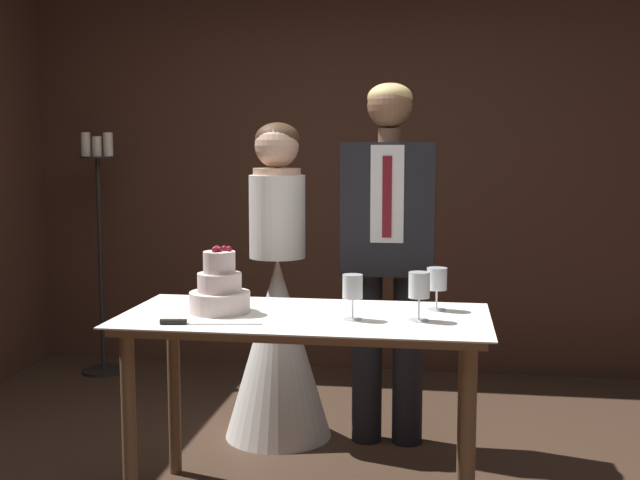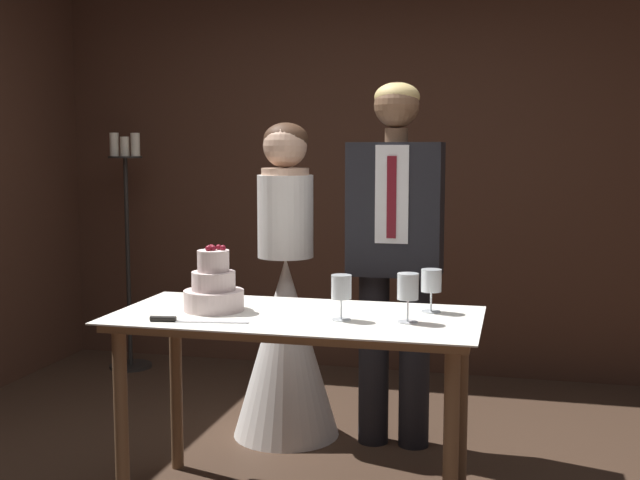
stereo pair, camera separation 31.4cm
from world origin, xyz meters
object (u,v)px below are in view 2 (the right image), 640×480
Objects in this scene: wine_glass_near at (408,289)px; candle_stand at (128,247)px; cake_table at (296,339)px; tiered_cake at (214,288)px; wine_glass_middle at (341,288)px; wine_glass_far at (431,283)px; cake_knife at (180,320)px; groom at (395,241)px; bride at (286,321)px.

wine_glass_near is 0.12× the size of candle_stand.
tiered_cake is at bearing -179.89° from cake_table.
cake_table is at bearing -47.01° from candle_stand.
cake_table is 8.28× the size of wine_glass_middle.
cake_knife is at bearing -155.40° from wine_glass_far.
wine_glass_far is at bearing -68.84° from groom.
candle_stand reaches higher than wine_glass_near.
tiered_cake is 0.17× the size of candle_stand.
wine_glass_near is 0.12× the size of bride.
candle_stand is at bearing 139.26° from wine_glass_near.
groom is at bearing 48.69° from cake_knife.
cake_table is 0.93× the size of candle_stand.
cake_knife is 0.88m from wine_glass_near.
groom is at bearing 70.92° from cake_table.
cake_table is at bearing -161.04° from wine_glass_far.
cake_table is 0.92× the size of bride.
tiered_cake is at bearing -95.10° from bride.
wine_glass_far is (0.91, 0.42, 0.11)m from cake_knife.
tiered_cake is 0.17× the size of bride.
bride is 0.90× the size of groom.
wine_glass_middle is 1.01× the size of wine_glass_far.
groom reaches higher than bride.
bride is 0.70m from groom.
cake_table is 0.82× the size of groom.
wine_glass_far is at bearing -36.30° from candle_stand.
candle_stand is (-1.37, 0.97, 0.22)m from bride.
wine_glass_middle reaches higher than cake_knife.
bride reaches higher than wine_glass_middle.
wine_glass_far is at bearing 18.96° from cake_table.
tiered_cake is at bearing 173.85° from wine_glass_middle.
tiered_cake is 1.02m from groom.
cake_knife is at bearing -122.83° from groom.
cake_table is at bearing -70.93° from bride.
wine_glass_near is 1.16m from bride.
groom reaches higher than wine_glass_middle.
cake_knife is at bearing -100.90° from tiered_cake.
wine_glass_near reaches higher than wine_glass_far.
wine_glass_near reaches higher than wine_glass_middle.
wine_glass_near is at bearing 4.79° from cake_knife.
candle_stand reaches higher than cake_knife.
wine_glass_near is 1.08× the size of wine_glass_far.
candle_stand reaches higher than cake_table.
cake_knife is at bearing -163.07° from wine_glass_middle.
cake_table is at bearing 174.91° from wine_glass_near.
groom is (0.08, 0.86, 0.09)m from wine_glass_middle.
wine_glass_near is 0.25m from wine_glass_middle.
bride is at bearing 179.94° from groom.
tiered_cake reaches higher than wine_glass_far.
groom is (-0.24, 0.62, 0.09)m from wine_glass_far.
tiered_cake is 0.80m from wine_glass_near.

